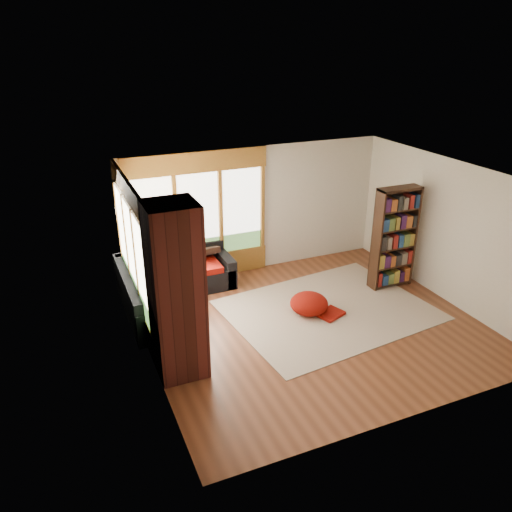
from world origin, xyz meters
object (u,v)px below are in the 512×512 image
object	(u,v)px
sectional_sofa	(175,288)
area_rug	(328,310)
pouf	(309,303)
brick_chimney	(176,292)
dog_tan	(182,257)
bookshelf	(394,238)
dog_brindle	(181,274)

from	to	relation	value
sectional_sofa	area_rug	world-z (taller)	sectional_sofa
pouf	brick_chimney	bearing A→B (deg)	-164.03
area_rug	dog_tan	bearing A→B (deg)	145.73
bookshelf	dog_tan	world-z (taller)	bookshelf
area_rug	sectional_sofa	bearing A→B (deg)	150.71
brick_chimney	dog_tan	world-z (taller)	brick_chimney
pouf	area_rug	bearing A→B (deg)	-9.84
dog_tan	dog_brindle	xyz separation A→B (m)	(-0.16, -0.53, -0.08)
dog_brindle	area_rug	bearing A→B (deg)	-101.79
area_rug	pouf	xyz separation A→B (m)	(-0.37, 0.06, 0.19)
dog_tan	dog_brindle	world-z (taller)	dog_tan
area_rug	dog_tan	world-z (taller)	dog_tan
sectional_sofa	pouf	size ratio (longest dim) A/B	3.23
sectional_sofa	area_rug	xyz separation A→B (m)	(2.47, -1.38, -0.30)
brick_chimney	bookshelf	xyz separation A→B (m)	(4.54, 1.06, -0.29)
sectional_sofa	dog_brindle	world-z (taller)	dog_brindle
dog_tan	dog_brindle	distance (m)	0.56
brick_chimney	dog_tan	size ratio (longest dim) A/B	2.25
area_rug	dog_tan	size ratio (longest dim) A/B	3.05
bookshelf	brick_chimney	bearing A→B (deg)	-166.88
dog_tan	bookshelf	bearing A→B (deg)	-58.85
pouf	dog_tan	size ratio (longest dim) A/B	0.59
sectional_sofa	dog_tan	xyz separation A→B (m)	(0.21, 0.15, 0.52)
area_rug	dog_brindle	world-z (taller)	dog_brindle
sectional_sofa	pouf	bearing A→B (deg)	-33.76
dog_brindle	pouf	bearing A→B (deg)	-103.90
bookshelf	dog_brindle	distance (m)	4.10
pouf	dog_brindle	distance (m)	2.32
sectional_sofa	dog_brindle	bearing A→B (deg)	-83.97
area_rug	pouf	size ratio (longest dim) A/B	5.16
brick_chimney	area_rug	size ratio (longest dim) A/B	0.74
pouf	dog_brindle	xyz separation A→B (m)	(-2.05, 0.95, 0.55)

